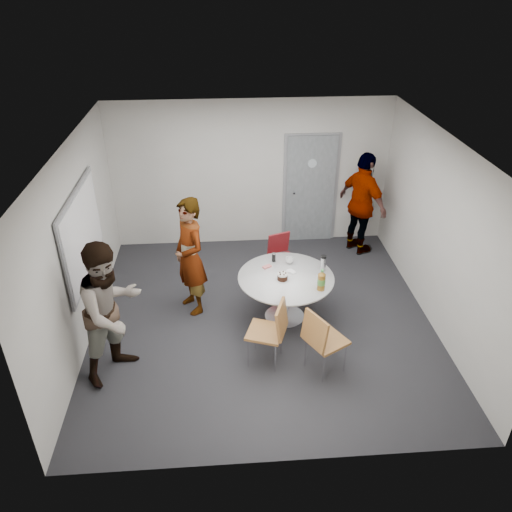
{
  "coord_description": "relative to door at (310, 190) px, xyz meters",
  "views": [
    {
      "loc": [
        -0.54,
        -5.99,
        4.64
      ],
      "look_at": [
        -0.08,
        0.25,
        0.96
      ],
      "focal_mm": 35.0,
      "sensor_mm": 36.0,
      "label": 1
    }
  ],
  "objects": [
    {
      "name": "wall_back",
      "position": [
        -1.1,
        0.02,
        0.32
      ],
      "size": [
        5.0,
        0.0,
        5.0
      ],
      "primitive_type": "plane",
      "rotation": [
        1.57,
        0.0,
        0.0
      ],
      "color": "#B6B3AC",
      "rests_on": "floor"
    },
    {
      "name": "door",
      "position": [
        0.0,
        0.0,
        0.0
      ],
      "size": [
        1.02,
        0.17,
        2.12
      ],
      "color": "slate",
      "rests_on": "wall_back"
    },
    {
      "name": "chair_near_left",
      "position": [
        -1.05,
        -3.41,
        -0.45
      ],
      "size": [
        0.61,
        0.58,
        0.94
      ],
      "rotation": [
        0.0,
        0.0,
        1.23
      ],
      "color": "brown",
      "rests_on": "floor"
    },
    {
      "name": "whiteboard",
      "position": [
        -3.56,
        -2.28,
        0.42
      ],
      "size": [
        0.04,
        1.9,
        1.25
      ],
      "color": "gray",
      "rests_on": "wall_left"
    },
    {
      "name": "person_main",
      "position": [
        -2.14,
        -2.11,
        -0.11
      ],
      "size": [
        0.7,
        0.8,
        1.84
      ],
      "primitive_type": "imported",
      "rotation": [
        0.0,
        0.0,
        -1.08
      ],
      "color": "#A5C6EA",
      "rests_on": "floor"
    },
    {
      "name": "wall_right",
      "position": [
        1.4,
        -2.48,
        0.32
      ],
      "size": [
        0.0,
        5.0,
        5.0
      ],
      "primitive_type": "plane",
      "rotation": [
        1.57,
        0.0,
        -1.57
      ],
      "color": "#B6B3AC",
      "rests_on": "floor"
    },
    {
      "name": "ceiling",
      "position": [
        -1.1,
        -2.48,
        1.67
      ],
      "size": [
        5.0,
        5.0,
        0.0
      ],
      "primitive_type": "plane",
      "rotation": [
        3.14,
        0.0,
        0.0
      ],
      "color": "silver",
      "rests_on": "wall_back"
    },
    {
      "name": "chair_near_right",
      "position": [
        -0.46,
        -3.65,
        -0.45
      ],
      "size": [
        0.64,
        0.62,
        0.94
      ],
      "rotation": [
        0.0,
        0.0,
        -1.06
      ],
      "color": "brown",
      "rests_on": "floor"
    },
    {
      "name": "person_right",
      "position": [
        0.85,
        -0.53,
        -0.08
      ],
      "size": [
        0.93,
        1.19,
        1.89
      ],
      "primitive_type": "imported",
      "rotation": [
        0.0,
        0.0,
        2.07
      ],
      "color": "black",
      "rests_on": "floor"
    },
    {
      "name": "table",
      "position": [
        -0.72,
        -2.46,
        -0.39
      ],
      "size": [
        1.4,
        1.4,
        1.05
      ],
      "color": "silver",
      "rests_on": "floor"
    },
    {
      "name": "floor",
      "position": [
        -1.1,
        -2.48,
        -1.03
      ],
      "size": [
        5.0,
        5.0,
        0.0
      ],
      "primitive_type": "plane",
      "color": "#222226",
      "rests_on": "ground"
    },
    {
      "name": "wall_left",
      "position": [
        -3.6,
        -2.48,
        0.32
      ],
      "size": [
        0.0,
        5.0,
        5.0
      ],
      "primitive_type": "plane",
      "rotation": [
        1.57,
        0.0,
        1.57
      ],
      "color": "#B6B3AC",
      "rests_on": "floor"
    },
    {
      "name": "wall_front",
      "position": [
        -1.1,
        -4.98,
        0.32
      ],
      "size": [
        5.0,
        0.0,
        5.0
      ],
      "primitive_type": "plane",
      "rotation": [
        -1.57,
        0.0,
        0.0
      ],
      "color": "#B6B3AC",
      "rests_on": "floor"
    },
    {
      "name": "chair_far",
      "position": [
        -0.7,
        -1.39,
        -0.52
      ],
      "size": [
        0.51,
        0.53,
        0.83
      ],
      "rotation": [
        0.0,
        0.0,
        3.48
      ],
      "color": "maroon",
      "rests_on": "floor"
    },
    {
      "name": "person_left",
      "position": [
        -3.05,
        -3.41,
        -0.08
      ],
      "size": [
        1.14,
        1.17,
        1.9
      ],
      "primitive_type": "imported",
      "rotation": [
        0.0,
        0.0,
        0.89
      ],
      "color": "white",
      "rests_on": "floor"
    }
  ]
}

